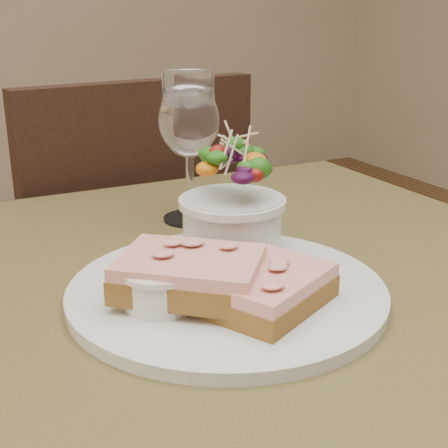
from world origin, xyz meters
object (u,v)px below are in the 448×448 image
salad_bowl (232,199)px  chair_far (115,363)px  wine_glass (189,125)px  sandwich_front (268,289)px  sandwich_back (190,274)px  cafe_table (228,375)px  dinner_plate (227,291)px  ramekin (161,285)px

salad_bowl → chair_far: bearing=87.6°
wine_glass → sandwich_front: bearing=-99.8°
sandwich_front → sandwich_back: (-0.06, 0.04, 0.01)m
sandwich_back → wine_glass: 0.27m
chair_far → sandwich_back: chair_far is taller
salad_bowl → wine_glass: wine_glass is taller
cafe_table → dinner_plate: bearing=-120.5°
dinner_plate → sandwich_back: bearing=-165.0°
chair_far → sandwich_front: bearing=78.0°
cafe_table → ramekin: (-0.08, -0.03, 0.13)m
ramekin → salad_bowl: size_ratio=0.51×
dinner_plate → sandwich_front: bearing=-75.3°
chair_far → sandwich_front: size_ratio=6.54×
dinner_plate → salad_bowl: size_ratio=2.37×
chair_far → salad_bowl: bearing=80.0°
dinner_plate → salad_bowl: (0.04, 0.07, 0.07)m
ramekin → salad_bowl: salad_bowl is taller
sandwich_back → salad_bowl: size_ratio=1.22×
salad_bowl → wine_glass: 0.16m
dinner_plate → sandwich_front: (0.01, -0.05, 0.02)m
dinner_plate → wine_glass: 0.26m
chair_far → ramekin: 0.84m
sandwich_front → salad_bowl: 0.14m
sandwich_front → salad_bowl: bearing=50.0°
ramekin → wine_glass: bearing=60.7°
dinner_plate → sandwich_front: 0.06m
chair_far → wine_glass: size_ratio=5.14×
salad_bowl → wine_glass: bearing=83.3°
sandwich_front → wine_glass: bearing=53.7°
cafe_table → chair_far: (0.06, 0.64, -0.36)m
dinner_plate → sandwich_back: 0.05m
cafe_table → ramekin: bearing=-159.4°
dinner_plate → wine_glass: size_ratio=1.72×
cafe_table → sandwich_back: sandwich_back is taller
sandwich_front → wine_glass: size_ratio=0.79×
dinner_plate → cafe_table: bearing=59.5°
cafe_table → ramekin: 0.16m
sandwich_front → chair_far: bearing=59.1°
sandwich_back → wine_glass: (0.10, 0.24, 0.09)m
chair_far → salad_bowl: (-0.03, -0.59, 0.53)m
cafe_table → salad_bowl: 0.18m
chair_far → wine_glass: (-0.01, -0.44, 0.58)m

